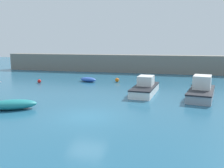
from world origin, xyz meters
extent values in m
cube|color=#235B7A|center=(0.00, 0.00, -0.10)|extent=(120.00, 120.00, 0.20)
cube|color=slate|center=(0.00, 26.42, 1.48)|extent=(47.54, 2.70, 2.96)
ellipsoid|color=teal|center=(-6.09, 0.43, 0.37)|extent=(3.81, 2.86, 0.75)
cube|color=white|center=(3.04, 8.58, 0.35)|extent=(2.41, 5.87, 0.69)
cube|color=black|center=(3.04, 8.58, 0.75)|extent=(2.46, 5.99, 0.12)
cube|color=silver|center=(3.08, 9.01, 1.22)|extent=(1.58, 2.04, 1.06)
cube|color=gray|center=(8.22, 7.82, 0.35)|extent=(3.07, 6.05, 0.71)
cube|color=black|center=(8.22, 7.82, 0.77)|extent=(3.13, 6.17, 0.12)
cube|color=silver|center=(8.30, 8.24, 1.38)|extent=(1.85, 2.25, 1.34)
ellipsoid|color=orange|center=(8.85, 14.37, 0.29)|extent=(2.56, 3.54, 0.58)
ellipsoid|color=#2D56B7|center=(-4.94, 14.65, 0.29)|extent=(2.58, 1.89, 0.58)
sphere|color=red|center=(-10.55, 12.19, 0.23)|extent=(0.46, 0.46, 0.46)
sphere|color=orange|center=(-1.25, 15.32, 0.26)|extent=(0.52, 0.52, 0.52)
camera|label=1|loc=(5.59, -15.62, 5.02)|focal=40.00mm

